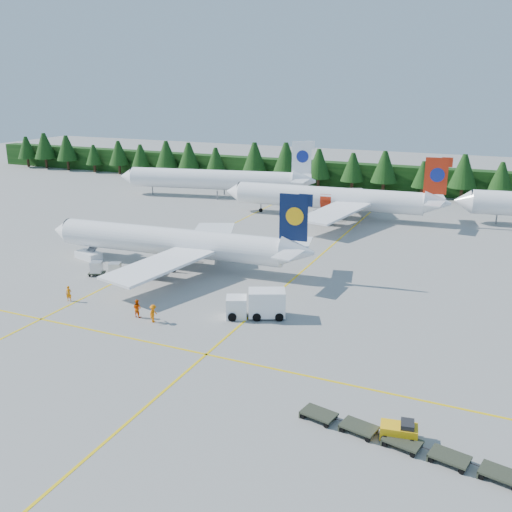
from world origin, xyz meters
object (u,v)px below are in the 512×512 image
at_px(airliner_red, 324,198).
at_px(service_truck, 256,304).
at_px(airstairs, 90,253).
at_px(baggage_tug, 400,431).
at_px(airliner_navy, 165,242).

height_order(airliner_red, service_truck, airliner_red).
relative_size(airliner_red, airstairs, 6.99).
bearing_deg(baggage_tug, airliner_red, 102.56).
height_order(airstairs, service_truck, airstairs).
distance_m(airliner_navy, service_truck, 22.00).
relative_size(airstairs, service_truck, 0.88).
bearing_deg(airliner_navy, service_truck, -35.99).
xyz_separation_m(airstairs, baggage_tug, (48.37, -25.46, -0.08)).
xyz_separation_m(airliner_red, service_truck, (7.68, -48.00, -2.05)).
distance_m(service_truck, baggage_tug, 24.06).
xyz_separation_m(service_truck, baggage_tug, (18.14, -15.79, -0.82)).
bearing_deg(airliner_red, baggage_tug, -72.72).
distance_m(airliner_navy, airstairs, 11.97).
bearing_deg(baggage_tug, airstairs, 142.76).
height_order(airliner_navy, baggage_tug, airliner_navy).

